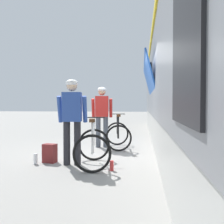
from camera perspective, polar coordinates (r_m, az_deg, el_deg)
name	(u,v)px	position (r m, az deg, el deg)	size (l,w,h in m)	color
ground_plane	(106,152)	(6.52, -1.50, -9.33)	(80.00, 80.00, 0.00)	gray
train_car	(201,81)	(8.12, 19.92, 6.66)	(3.26, 17.48, 3.88)	slate
cyclist_near_in_red	(102,111)	(7.21, -2.35, 0.15)	(0.63, 0.35, 1.76)	#4C515B
cyclist_far_in_blue	(72,114)	(5.14, -9.23, -0.45)	(0.63, 0.35, 1.76)	#232328
bicycle_near_black	(118,134)	(7.12, 1.36, -5.13)	(0.85, 1.16, 0.99)	black
bicycle_far_white	(93,146)	(5.03, -4.39, -7.95)	(0.87, 1.17, 0.99)	black
backpack_on_platform	(50,153)	(5.55, -14.19, -9.22)	(0.28, 0.18, 0.40)	maroon
water_bottle_near_the_bikes	(112,166)	(4.76, -0.07, -12.30)	(0.07, 0.07, 0.19)	red
water_bottle_by_the_backpack	(36,159)	(5.49, -17.26, -10.31)	(0.08, 0.08, 0.22)	silver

